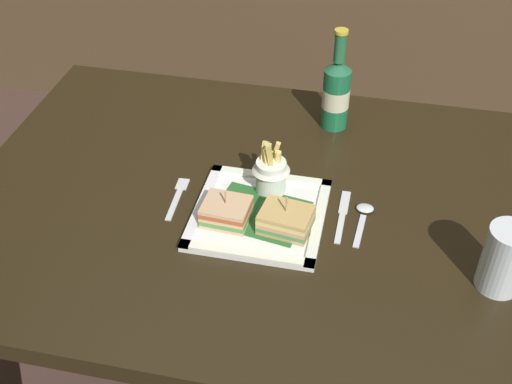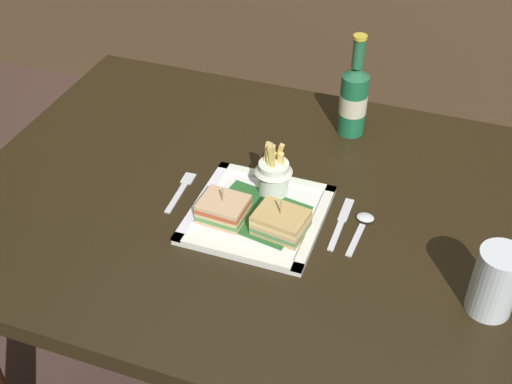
% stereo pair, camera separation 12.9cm
% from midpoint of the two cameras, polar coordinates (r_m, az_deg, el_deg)
% --- Properties ---
extents(dining_table, '(1.20, 0.90, 0.74)m').
position_cam_midpoint_polar(dining_table, '(1.44, -2.86, -4.93)').
color(dining_table, black).
rests_on(dining_table, ground_plane).
extents(square_plate, '(0.26, 0.26, 0.02)m').
position_cam_midpoint_polar(square_plate, '(1.29, -2.56, -2.10)').
color(square_plate, white).
rests_on(square_plate, dining_table).
extents(sandwich_half_left, '(0.09, 0.08, 0.07)m').
position_cam_midpoint_polar(sandwich_half_left, '(1.27, -5.53, -1.85)').
color(sandwich_half_left, tan).
rests_on(sandwich_half_left, square_plate).
extents(sandwich_half_right, '(0.11, 0.09, 0.08)m').
position_cam_midpoint_polar(sandwich_half_right, '(1.24, -0.35, -2.58)').
color(sandwich_half_right, tan).
rests_on(sandwich_half_right, square_plate).
extents(fries_cup, '(0.08, 0.08, 0.12)m').
position_cam_midpoint_polar(fries_cup, '(1.31, -1.50, 1.80)').
color(fries_cup, white).
rests_on(fries_cup, square_plate).
extents(beer_bottle, '(0.06, 0.06, 0.24)m').
position_cam_midpoint_polar(beer_bottle, '(1.51, 4.56, 8.59)').
color(beer_bottle, '#1A673E').
rests_on(beer_bottle, dining_table).
extents(water_glass, '(0.08, 0.08, 0.13)m').
position_cam_midpoint_polar(water_glass, '(1.18, 17.87, -6.01)').
color(water_glass, silver).
rests_on(water_glass, dining_table).
extents(fork, '(0.03, 0.13, 0.00)m').
position_cam_midpoint_polar(fork, '(1.36, -9.55, -0.44)').
color(fork, silver).
rests_on(fork, dining_table).
extents(knife, '(0.02, 0.16, 0.00)m').
position_cam_midpoint_polar(knife, '(1.31, 4.76, -2.04)').
color(knife, silver).
rests_on(knife, dining_table).
extents(spoon, '(0.04, 0.13, 0.01)m').
position_cam_midpoint_polar(spoon, '(1.30, 6.59, -2.03)').
color(spoon, silver).
rests_on(spoon, dining_table).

